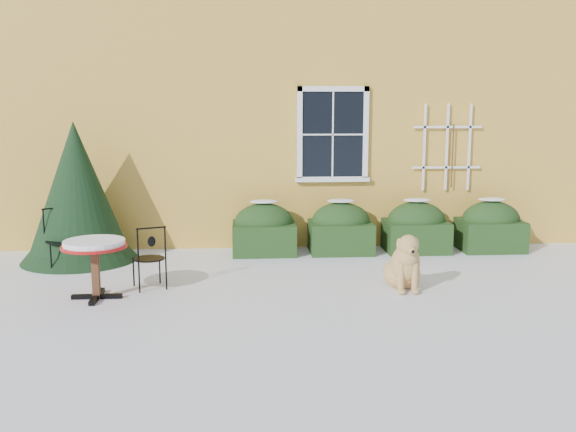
{
  "coord_description": "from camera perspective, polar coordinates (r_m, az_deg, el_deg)",
  "views": [
    {
      "loc": [
        -0.61,
        -8.03,
        2.44
      ],
      "look_at": [
        0.0,
        1.0,
        0.9
      ],
      "focal_mm": 40.0,
      "sensor_mm": 36.0,
      "label": 1
    }
  ],
  "objects": [
    {
      "name": "patio_chair_near",
      "position": [
        8.88,
        -12.19,
        -3.6
      ],
      "size": [
        0.5,
        0.5,
        0.87
      ],
      "rotation": [
        0.0,
        0.0,
        3.51
      ],
      "color": "black",
      "rests_on": "ground"
    },
    {
      "name": "house",
      "position": [
        15.06,
        -1.58,
        12.62
      ],
      "size": [
        12.4,
        8.4,
        6.4
      ],
      "color": "#F3BA46",
      "rests_on": "ground"
    },
    {
      "name": "ground",
      "position": [
        8.41,
        0.46,
        -7.2
      ],
      "size": [
        80.0,
        80.0,
        0.0
      ],
      "primitive_type": "plane",
      "color": "white",
      "rests_on": "ground"
    },
    {
      "name": "dog",
      "position": [
        8.81,
        10.3,
        -4.39
      ],
      "size": [
        0.54,
        0.9,
        0.81
      ],
      "rotation": [
        0.0,
        0.0,
        0.02
      ],
      "color": "tan",
      "rests_on": "ground"
    },
    {
      "name": "bistro_table",
      "position": [
        8.54,
        -16.82,
        -2.92
      ],
      "size": [
        0.83,
        0.83,
        0.77
      ],
      "rotation": [
        0.0,
        0.0,
        0.22
      ],
      "color": "black",
      "rests_on": "ground"
    },
    {
      "name": "hedge_row",
      "position": [
        11.01,
        8.05,
        -1.1
      ],
      "size": [
        4.95,
        0.8,
        0.91
      ],
      "color": "black",
      "rests_on": "ground"
    },
    {
      "name": "evergreen_shrub",
      "position": [
        10.74,
        -18.21,
        0.91
      ],
      "size": [
        1.84,
        1.84,
        2.23
      ],
      "rotation": [
        0.0,
        0.0,
        0.27
      ],
      "color": "black",
      "rests_on": "ground"
    },
    {
      "name": "patio_chair_far",
      "position": [
        10.37,
        -19.62,
        -1.91
      ],
      "size": [
        0.55,
        0.55,
        0.92
      ],
      "rotation": [
        0.0,
        0.0,
        0.49
      ],
      "color": "black",
      "rests_on": "ground"
    }
  ]
}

